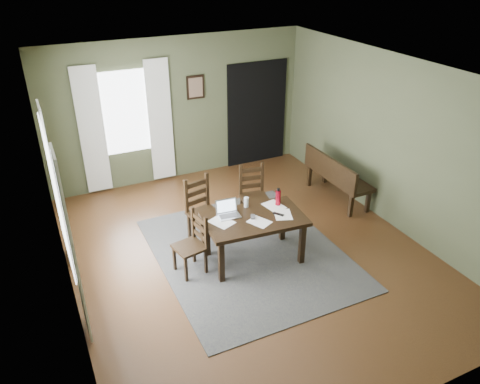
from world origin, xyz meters
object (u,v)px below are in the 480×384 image
dining_table (254,223)px  water_bottle (278,197)px  laptop (228,211)px  chair_back_left (203,211)px  chair_back_right (254,195)px  bench (335,174)px  chair_end (192,244)px

dining_table → water_bottle: water_bottle is taller
dining_table → laptop: size_ratio=4.37×
chair_back_left → chair_back_right: chair_back_left is taller
dining_table → bench: (2.14, 1.02, -0.12)m
chair_end → chair_back_left: (0.43, 0.70, 0.06)m
chair_back_right → laptop: 1.12m
dining_table → bench: size_ratio=0.99×
bench → dining_table: bearing=115.5°
chair_end → laptop: size_ratio=2.69×
bench → water_bottle: size_ratio=5.51×
chair_end → chair_back_right: size_ratio=0.92×
chair_back_right → water_bottle: chair_back_right is taller
chair_end → chair_back_right: bearing=110.7°
water_bottle → dining_table: bearing=-160.1°
chair_end → chair_back_left: 0.82m
water_bottle → bench: bearing=27.0°
dining_table → chair_back_left: (-0.47, 0.82, -0.12)m
laptop → water_bottle: 0.79m
chair_back_left → bench: 2.61m
chair_end → bench: bearing=95.7°
chair_back_right → water_bottle: size_ratio=3.63×
chair_end → water_bottle: (1.37, 0.05, 0.39)m
chair_back_right → dining_table: bearing=-106.7°
laptop → bench: bearing=23.5°
chair_end → laptop: (0.59, 0.11, 0.32)m
chair_back_right → water_bottle: 0.87m
dining_table → chair_back_left: 0.95m
chair_end → bench: 3.16m
chair_back_left → laptop: size_ratio=3.04×
chair_end → bench: (3.03, 0.90, 0.06)m
chair_back_left → water_bottle: size_ratio=3.79×
dining_table → chair_back_right: bearing=68.4°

